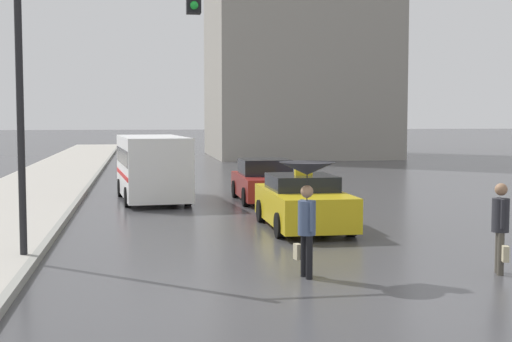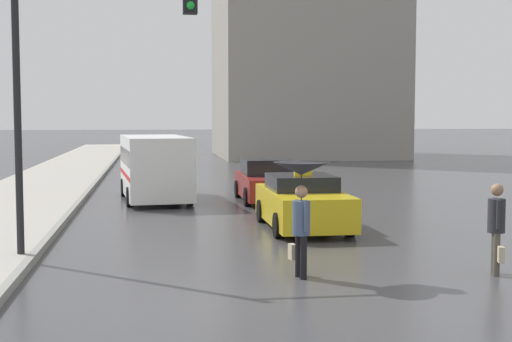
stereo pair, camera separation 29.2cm
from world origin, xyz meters
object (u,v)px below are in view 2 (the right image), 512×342
object	(u,v)px
ambulance_van	(155,165)
traffic_light	(88,50)
sedan_red	(268,182)
pedestrian_man	(497,223)
pedestrian_with_umbrella	(301,187)
taxi	(303,203)

from	to	relation	value
ambulance_van	traffic_light	distance (m)	10.48
ambulance_van	sedan_red	bearing A→B (deg)	163.49
pedestrian_man	traffic_light	size ratio (longest dim) A/B	0.28
pedestrian_with_umbrella	pedestrian_man	bearing A→B (deg)	-105.81
pedestrian_man	sedan_red	bearing A→B (deg)	-151.25
taxi	traffic_light	bearing A→B (deg)	33.72
taxi	ambulance_van	distance (m)	7.64
sedan_red	traffic_light	size ratio (longest dim) A/B	0.68
pedestrian_with_umbrella	pedestrian_man	size ratio (longest dim) A/B	1.24
sedan_red	ambulance_van	size ratio (longest dim) A/B	0.76
traffic_light	pedestrian_with_umbrella	bearing A→B (deg)	-29.65
traffic_light	sedan_red	bearing A→B (deg)	61.47
pedestrian_man	ambulance_van	bearing A→B (deg)	-136.34
ambulance_van	pedestrian_man	distance (m)	13.76
pedestrian_with_umbrella	taxi	bearing A→B (deg)	-23.63
sedan_red	ambulance_van	bearing A→B (deg)	-10.99
ambulance_van	traffic_light	size ratio (longest dim) A/B	0.89
pedestrian_man	traffic_light	distance (m)	8.27
sedan_red	pedestrian_with_umbrella	distance (m)	11.51
pedestrian_with_umbrella	ambulance_van	bearing A→B (deg)	0.25
ambulance_van	pedestrian_with_umbrella	distance (m)	12.38
taxi	sedan_red	size ratio (longest dim) A/B	1.04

